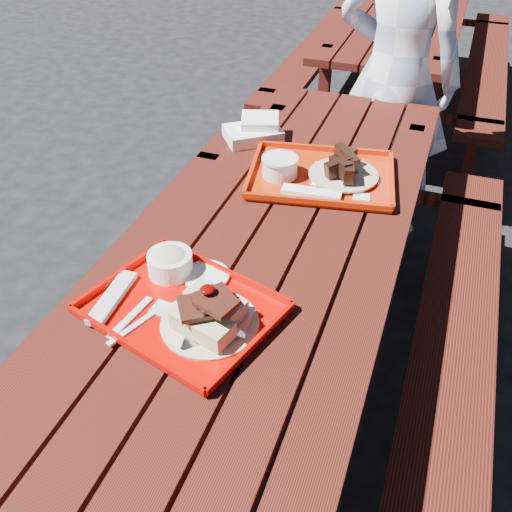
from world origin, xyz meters
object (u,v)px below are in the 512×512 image
Objects in this scene: picnic_table_near at (272,293)px; far_tray at (319,174)px; person at (395,77)px; near_tray at (187,297)px; picnic_table_far at (403,36)px.

picnic_table_near is 0.47m from far_tray.
near_tray is at bearing 91.90° from person.
picnic_table_near is 1.00× the size of picnic_table_far.
far_tray reaches higher than picnic_table_far.
picnic_table_far is 1.47× the size of person.
picnic_table_far is at bearing -73.35° from person.
picnic_table_far is 1.51m from person.
near_tray is at bearing -101.38° from far_tray.
far_tray is 0.34× the size of person.
picnic_table_near is 1.35m from person.
person is at bearing 82.65° from far_tray.
picnic_table_near is at bearing 94.85° from person.
picnic_table_far is 4.42× the size of near_tray.
person is at bearing 80.82° from near_tray.
picnic_table_far is at bearing 90.00° from picnic_table_near.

